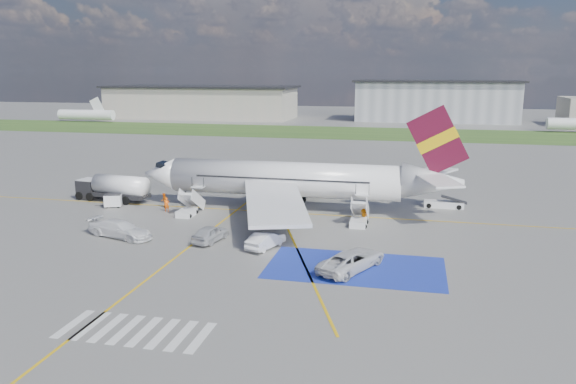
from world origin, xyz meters
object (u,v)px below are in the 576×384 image
belt_loader (444,205)px  van_white_b (120,226)px  airliner (297,180)px  gpu_cart (113,201)px  fuel_tanker (113,190)px  car_silver_a (210,234)px  car_silver_b (266,240)px  van_white_a (352,257)px

belt_loader → van_white_b: van_white_b is taller
airliner → gpu_cart: airliner is taller
belt_loader → airliner: bearing=-163.7°
belt_loader → van_white_b: 35.68m
fuel_tanker → gpu_cart: (1.59, -2.92, -0.64)m
fuel_tanker → gpu_cart: bearing=-52.3°
car_silver_a → car_silver_b: size_ratio=1.01×
fuel_tanker → gpu_cart: size_ratio=4.49×
van_white_a → van_white_b: 22.63m
car_silver_a → van_white_b: (-8.79, -0.54, 0.28)m
van_white_b → airliner: bearing=-27.0°
airliner → van_white_a: bearing=-65.9°
gpu_cart → car_silver_a: gpu_cart is taller
gpu_cart → belt_loader: bearing=-7.4°
car_silver_a → car_silver_b: bearing=-177.1°
car_silver_a → belt_loader: bearing=-129.0°
car_silver_a → van_white_a: 14.23m
fuel_tanker → gpu_cart: fuel_tanker is taller
van_white_b → gpu_cart: bearing=49.8°
belt_loader → van_white_b: size_ratio=0.90×
belt_loader → car_silver_b: size_ratio=1.08×
gpu_cart → car_silver_a: size_ratio=0.48×
fuel_tanker → van_white_a: bearing=-20.5°
gpu_cart → van_white_a: size_ratio=0.39×
van_white_a → van_white_b: (-22.28, 3.98, 0.02)m
belt_loader → gpu_cart: bearing=-166.3°
car_silver_b → van_white_b: 14.24m
van_white_a → belt_loader: bearing=-83.5°
gpu_cart → van_white_b: (6.78, -10.60, 0.34)m
fuel_tanker → belt_loader: bearing=17.0°
gpu_cart → belt_loader: gpu_cart is taller
car_silver_a → car_silver_b: car_silver_a is taller
belt_loader → car_silver_a: car_silver_a is taller
airliner → van_white_b: 20.27m
gpu_cart → van_white_a: 32.51m
belt_loader → van_white_b: bearing=-146.9°
car_silver_b → van_white_a: bearing=173.7°
gpu_cart → car_silver_b: gpu_cart is taller
car_silver_a → van_white_b: size_ratio=0.84×
car_silver_b → van_white_a: van_white_a is taller
car_silver_b → van_white_b: van_white_b is taller
airliner → belt_loader: (16.29, 4.36, -3.04)m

